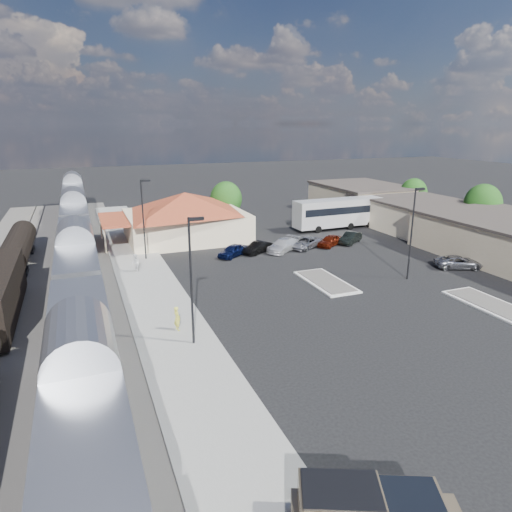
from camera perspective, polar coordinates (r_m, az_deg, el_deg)
name	(u,v)px	position (r m, az deg, el deg)	size (l,w,h in m)	color
ground	(298,295)	(41.05, 5.25, -4.88)	(280.00, 280.00, 0.00)	black
railbed	(45,295)	(44.75, -24.83, -4.49)	(16.00, 100.00, 0.12)	#4C4944
platform	(151,289)	(43.05, -12.95, -4.09)	(5.50, 92.00, 0.18)	gray
passenger_train	(78,268)	(41.73, -21.32, -1.44)	(3.00, 104.00, 5.55)	silver
station_depot	(185,216)	(60.65, -8.83, 4.99)	(18.35, 12.24, 6.20)	beige
buildings_east	(434,218)	(67.54, 21.41, 4.46)	(14.40, 51.40, 4.80)	#C6B28C
traffic_island_south	(326,282)	(44.47, 8.72, -3.18)	(3.30, 7.50, 0.21)	silver
traffic_island_north	(489,304)	(43.40, 27.12, -5.35)	(3.30, 7.50, 0.21)	silver
lamp_plat_s	(192,272)	(30.36, -7.99, -1.95)	(1.08, 0.25, 9.00)	black
lamp_plat_n	(144,213)	(51.41, -13.85, 5.22)	(1.08, 0.25, 9.00)	black
lamp_lot	(413,226)	(46.09, 19.03, 3.56)	(1.08, 0.25, 9.00)	black
tree_east_b	(483,204)	(69.87, 26.49, 5.86)	(4.94, 4.94, 6.96)	#382314
tree_east_c	(413,193)	(79.87, 19.07, 7.43)	(4.41, 4.41, 6.21)	#382314
tree_depot	(226,199)	(68.15, -3.76, 7.13)	(4.71, 4.71, 6.63)	#382314
suv	(459,262)	(52.67, 24.01, -0.71)	(2.22, 4.82, 1.34)	gray
coach_bus	(338,212)	(67.31, 10.22, 5.47)	(13.54, 3.32, 4.32)	silver
person_a	(177,318)	(33.97, -9.85, -7.69)	(0.67, 0.44, 1.84)	#D4D042
person_b	(135,263)	(47.87, -14.85, -0.87)	(0.91, 0.71, 1.87)	silver
parked_car_a	(233,251)	(52.41, -2.94, 0.66)	(1.65, 4.10, 1.40)	#0D1742
parked_car_b	(257,248)	(53.74, 0.19, 1.05)	(1.43, 4.11, 1.35)	black
parked_car_c	(283,245)	(54.68, 3.42, 1.37)	(2.12, 5.21, 1.51)	white
parked_car_d	(306,243)	(56.34, 6.25, 1.68)	(2.28, 4.94, 1.37)	gray
parked_car_e	(330,241)	(57.61, 9.22, 1.90)	(1.65, 4.10, 1.40)	maroon
parked_car_f	(351,238)	(59.51, 11.73, 2.24)	(1.51, 4.32, 1.42)	black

